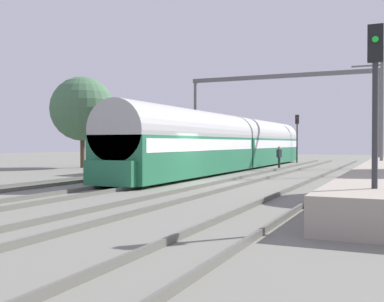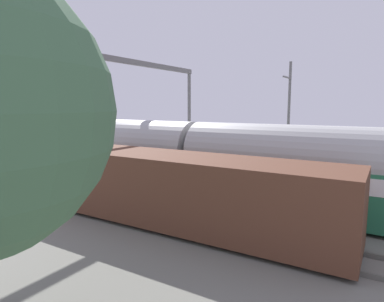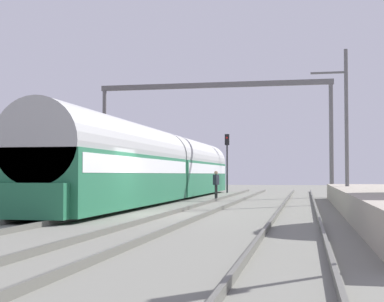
{
  "view_description": "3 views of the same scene",
  "coord_description": "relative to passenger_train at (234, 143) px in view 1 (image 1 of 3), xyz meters",
  "views": [
    {
      "loc": [
        9.37,
        -21.93,
        2.01
      ],
      "look_at": [
        -1.97,
        3.68,
        1.52
      ],
      "focal_mm": 44.08,
      "sensor_mm": 36.0,
      "label": 1
    },
    {
      "loc": [
        -16.63,
        2.82,
        4.82
      ],
      "look_at": [
        0.86,
        13.33,
        1.98
      ],
      "focal_mm": 30.83,
      "sensor_mm": 36.0,
      "label": 2
    },
    {
      "loc": [
        6.22,
        -21.02,
        1.53
      ],
      "look_at": [
        -0.99,
        15.25,
        3.02
      ],
      "focal_mm": 53.55,
      "sensor_mm": 36.0,
      "label": 3
    }
  ],
  "objects": [
    {
      "name": "tree_west_background",
      "position": [
        -11.93,
        -2.43,
        2.73
      ],
      "size": [
        5.11,
        5.11,
        7.27
      ],
      "color": "#4C3826",
      "rests_on": "ground"
    },
    {
      "name": "catenary_pole_east_mid",
      "position": [
        10.24,
        -2.03,
        2.18
      ],
      "size": [
        1.9,
        0.2,
        8.0
      ],
      "color": "#615E61",
      "rests_on": "ground"
    },
    {
      "name": "track_east",
      "position": [
        3.94,
        -11.39,
        -1.89
      ],
      "size": [
        1.52,
        60.0,
        0.16
      ],
      "color": "#5C5B54",
      "rests_on": "ground"
    },
    {
      "name": "passenger_train",
      "position": [
        0.0,
        0.0,
        0.0
      ],
      "size": [
        2.93,
        32.85,
        3.82
      ],
      "color": "#236B47",
      "rests_on": "ground"
    },
    {
      "name": "track_west",
      "position": [
        -0.0,
        -11.39,
        -1.89
      ],
      "size": [
        1.52,
        60.0,
        0.16
      ],
      "color": "#5C5B54",
      "rests_on": "ground"
    },
    {
      "name": "track_far_west",
      "position": [
        -3.94,
        -11.39,
        -1.89
      ],
      "size": [
        1.52,
        60.0,
        0.16
      ],
      "color": "#5C5B54",
      "rests_on": "ground"
    },
    {
      "name": "ground",
      "position": [
        1.97,
        -11.39,
        -1.97
      ],
      "size": [
        120.0,
        120.0,
        0.0
      ],
      "primitive_type": "plane",
      "color": "slate"
    },
    {
      "name": "catenary_gantry",
      "position": [
        1.97,
        6.46,
        3.91
      ],
      "size": [
        16.23,
        0.28,
        7.86
      ],
      "color": "#615E61",
      "rests_on": "ground"
    },
    {
      "name": "railway_signal_near",
      "position": [
        10.78,
        -21.12,
        1.15
      ],
      "size": [
        0.36,
        0.3,
        4.86
      ],
      "color": "#2D2D33",
      "rests_on": "ground"
    },
    {
      "name": "railway_signal_far",
      "position": [
        1.92,
        13.87,
        1.11
      ],
      "size": [
        0.36,
        0.3,
        4.79
      ],
      "color": "#2D2D33",
      "rests_on": "ground"
    },
    {
      "name": "track_far_east",
      "position": [
        7.89,
        -11.39,
        -1.89
      ],
      "size": [
        1.52,
        60.0,
        0.16
      ],
      "color": "#5C5B54",
      "rests_on": "ground"
    },
    {
      "name": "person_crossing",
      "position": [
        2.68,
        3.1,
        -0.94
      ],
      "size": [
        0.36,
        0.46,
        1.73
      ],
      "rotation": [
        0.0,
        0.0,
        4.36
      ],
      "color": "#282828",
      "rests_on": "ground"
    },
    {
      "name": "freight_car",
      "position": [
        -3.94,
        -1.65,
        -0.5
      ],
      "size": [
        2.8,
        13.0,
        2.7
      ],
      "color": "#563323",
      "rests_on": "ground"
    }
  ]
}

